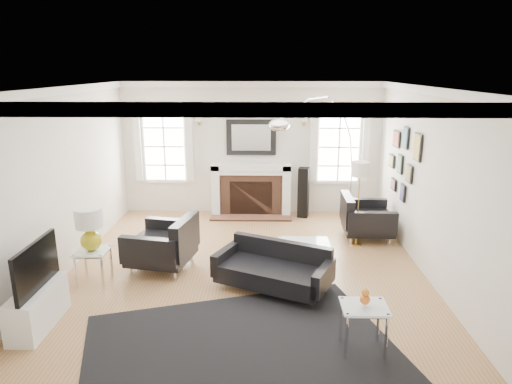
{
  "coord_description": "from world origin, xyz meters",
  "views": [
    {
      "loc": [
        0.31,
        -6.61,
        3.06
      ],
      "look_at": [
        0.16,
        0.3,
        1.18
      ],
      "focal_mm": 32.0,
      "sensor_mm": 36.0,
      "label": 1
    }
  ],
  "objects_px": {
    "coffee_table": "(305,247)",
    "arc_floor_lamp": "(318,156)",
    "gourd_lamp": "(90,226)",
    "fireplace": "(251,190)",
    "armchair_left": "(165,245)",
    "sofa": "(274,270)",
    "armchair_right": "(364,219)"
  },
  "relations": [
    {
      "from": "armchair_left",
      "to": "armchair_right",
      "type": "xyz_separation_m",
      "value": [
        3.38,
        1.41,
        -0.02
      ]
    },
    {
      "from": "gourd_lamp",
      "to": "arc_floor_lamp",
      "type": "height_order",
      "value": "arc_floor_lamp"
    },
    {
      "from": "armchair_left",
      "to": "fireplace",
      "type": "bearing_deg",
      "value": 65.74
    },
    {
      "from": "sofa",
      "to": "arc_floor_lamp",
      "type": "distance_m",
      "value": 2.99
    },
    {
      "from": "armchair_left",
      "to": "coffee_table",
      "type": "xyz_separation_m",
      "value": [
        2.19,
        0.1,
        -0.06
      ]
    },
    {
      "from": "sofa",
      "to": "armchair_right",
      "type": "relative_size",
      "value": 1.76
    },
    {
      "from": "sofa",
      "to": "armchair_right",
      "type": "xyz_separation_m",
      "value": [
        1.69,
        2.06,
        0.08
      ]
    },
    {
      "from": "fireplace",
      "to": "armchair_right",
      "type": "distance_m",
      "value": 2.54
    },
    {
      "from": "gourd_lamp",
      "to": "arc_floor_lamp",
      "type": "bearing_deg",
      "value": 35.5
    },
    {
      "from": "gourd_lamp",
      "to": "arc_floor_lamp",
      "type": "relative_size",
      "value": 0.24
    },
    {
      "from": "fireplace",
      "to": "arc_floor_lamp",
      "type": "distance_m",
      "value": 1.78
    },
    {
      "from": "sofa",
      "to": "armchair_right",
      "type": "distance_m",
      "value": 2.67
    },
    {
      "from": "armchair_right",
      "to": "arc_floor_lamp",
      "type": "relative_size",
      "value": 0.38
    },
    {
      "from": "fireplace",
      "to": "gourd_lamp",
      "type": "distance_m",
      "value": 3.99
    },
    {
      "from": "armchair_right",
      "to": "arc_floor_lamp",
      "type": "height_order",
      "value": "arc_floor_lamp"
    },
    {
      "from": "sofa",
      "to": "arc_floor_lamp",
      "type": "relative_size",
      "value": 0.67
    },
    {
      "from": "coffee_table",
      "to": "sofa",
      "type": "bearing_deg",
      "value": -123.46
    },
    {
      "from": "sofa",
      "to": "coffee_table",
      "type": "xyz_separation_m",
      "value": [
        0.5,
        0.75,
        0.04
      ]
    },
    {
      "from": "coffee_table",
      "to": "armchair_left",
      "type": "bearing_deg",
      "value": -177.33
    },
    {
      "from": "coffee_table",
      "to": "arc_floor_lamp",
      "type": "height_order",
      "value": "arc_floor_lamp"
    },
    {
      "from": "armchair_right",
      "to": "gourd_lamp",
      "type": "bearing_deg",
      "value": -155.81
    },
    {
      "from": "sofa",
      "to": "gourd_lamp",
      "type": "bearing_deg",
      "value": 177.51
    },
    {
      "from": "sofa",
      "to": "armchair_left",
      "type": "bearing_deg",
      "value": 159.02
    },
    {
      "from": "armchair_left",
      "to": "arc_floor_lamp",
      "type": "distance_m",
      "value": 3.4
    },
    {
      "from": "fireplace",
      "to": "armchair_right",
      "type": "relative_size",
      "value": 1.68
    },
    {
      "from": "fireplace",
      "to": "arc_floor_lamp",
      "type": "xyz_separation_m",
      "value": [
        1.31,
        -0.81,
        0.9
      ]
    },
    {
      "from": "coffee_table",
      "to": "arc_floor_lamp",
      "type": "bearing_deg",
      "value": 78.62
    },
    {
      "from": "armchair_left",
      "to": "arc_floor_lamp",
      "type": "xyz_separation_m",
      "value": [
        2.57,
        1.97,
        1.05
      ]
    },
    {
      "from": "fireplace",
      "to": "coffee_table",
      "type": "height_order",
      "value": "fireplace"
    },
    {
      "from": "armchair_left",
      "to": "coffee_table",
      "type": "distance_m",
      "value": 2.19
    },
    {
      "from": "sofa",
      "to": "gourd_lamp",
      "type": "distance_m",
      "value": 2.71
    },
    {
      "from": "armchair_left",
      "to": "arc_floor_lamp",
      "type": "bearing_deg",
      "value": 37.53
    }
  ]
}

